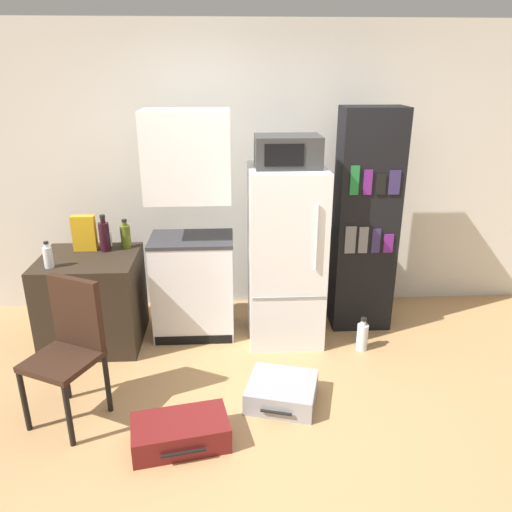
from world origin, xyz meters
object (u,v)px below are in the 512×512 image
at_px(bottle_milk_white, 106,238).
at_px(chair, 70,340).
at_px(refrigerator, 285,255).
at_px(suitcase_large_flat, 282,392).
at_px(bottle_clear_short, 48,257).
at_px(cereal_box, 84,233).
at_px(microwave, 288,151).
at_px(kitchen_hutch, 191,236).
at_px(bottle_wine_dark, 104,236).
at_px(bottle_olive_oil, 126,236).
at_px(suitcase_small_flat, 180,432).
at_px(water_bottle_front, 362,336).
at_px(bookshelf, 365,223).
at_px(side_table, 93,300).

height_order(bottle_milk_white, chair, chair).
height_order(refrigerator, suitcase_large_flat, refrigerator).
bearing_deg(bottle_clear_short, cereal_box, 64.49).
xyz_separation_m(bottle_clear_short, cereal_box, (0.18, 0.38, 0.06)).
distance_m(refrigerator, suitcase_large_flat, 1.17).
bearing_deg(microwave, suitcase_large_flat, -96.84).
bearing_deg(kitchen_hutch, chair, -123.72).
bearing_deg(bottle_wine_dark, bottle_olive_oil, 24.90).
bearing_deg(cereal_box, suitcase_small_flat, -59.29).
bearing_deg(bottle_olive_oil, kitchen_hutch, -9.93).
distance_m(refrigerator, cereal_box, 1.69).
bearing_deg(water_bottle_front, bookshelf, 80.00).
bearing_deg(suitcase_large_flat, cereal_box, 160.39).
height_order(side_table, suitcase_large_flat, side_table).
height_order(side_table, bottle_milk_white, bottle_milk_white).
bearing_deg(chair, kitchen_hutch, 82.56).
distance_m(cereal_box, water_bottle_front, 2.47).
distance_m(microwave, cereal_box, 1.81).
bearing_deg(bookshelf, bottle_wine_dark, -178.75).
bearing_deg(chair, suitcase_large_flat, 27.89).
distance_m(kitchen_hutch, bottle_milk_white, 0.75).
height_order(kitchen_hutch, bottle_milk_white, kitchen_hutch).
height_order(bottle_wine_dark, cereal_box, bottle_wine_dark).
bearing_deg(refrigerator, suitcase_small_flat, -120.42).
height_order(microwave, bookshelf, bookshelf).
xyz_separation_m(kitchen_hutch, water_bottle_front, (1.41, -0.39, -0.77)).
xyz_separation_m(kitchen_hutch, bookshelf, (1.49, 0.07, 0.07)).
distance_m(side_table, bottle_wine_dark, 0.55).
height_order(refrigerator, bottle_milk_white, refrigerator).
distance_m(chair, water_bottle_front, 2.28).
distance_m(bottle_milk_white, water_bottle_front, 2.32).
relative_size(microwave, bottle_wine_dark, 1.64).
bearing_deg(refrigerator, microwave, -108.27).
bearing_deg(suitcase_large_flat, chair, -162.96).
bearing_deg(suitcase_small_flat, cereal_box, 109.96).
height_order(refrigerator, bottle_wine_dark, refrigerator).
distance_m(suitcase_small_flat, water_bottle_front, 1.76).
bearing_deg(suitcase_small_flat, microwave, 48.82).
relative_size(refrigerator, bottle_wine_dark, 4.76).
xyz_separation_m(side_table, microwave, (1.62, 0.03, 1.22)).
distance_m(refrigerator, microwave, 0.86).
bearing_deg(bottle_olive_oil, side_table, -141.57).
bearing_deg(refrigerator, cereal_box, 175.33).
relative_size(microwave, bottle_clear_short, 2.43).
relative_size(side_table, bottle_milk_white, 4.83).
xyz_separation_m(bottle_wine_dark, bottle_milk_white, (-0.02, 0.12, -0.06)).
relative_size(kitchen_hutch, suitcase_large_flat, 3.39).
distance_m(kitchen_hutch, bottle_clear_short, 1.12).
xyz_separation_m(refrigerator, bottle_clear_short, (-1.85, -0.24, 0.12)).
bearing_deg(water_bottle_front, cereal_box, 169.24).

